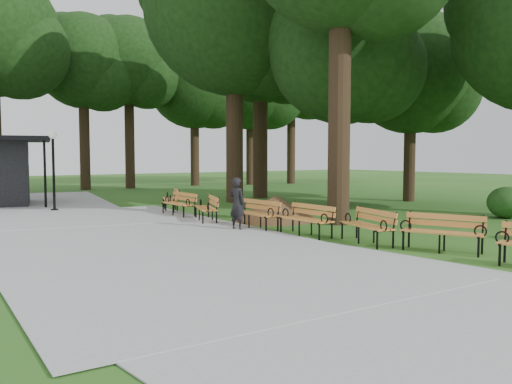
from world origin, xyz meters
TOP-DOWN VIEW (x-y plane):
  - ground at (0.00, 0.00)m, footprint 100.00×100.00m
  - path at (-4.00, 3.00)m, footprint 12.00×38.00m
  - person at (-0.74, 2.77)m, footprint 0.50×0.64m
  - lamp_post at (-3.82, 11.25)m, footprint 0.32×0.32m
  - dirt_mound at (1.56, 3.94)m, footprint 2.65×2.65m
  - bench_1 at (1.20, -2.84)m, footprint 1.31×2.00m
  - bench_2 at (0.66, -1.03)m, footprint 1.10×2.00m
  - bench_3 at (0.25, 0.84)m, footprint 0.64×1.90m
  - bench_4 at (-0.09, 2.80)m, footprint 0.73×1.93m
  - bench_5 at (-0.49, 5.08)m, footprint 1.27×2.00m
  - bench_6 at (-0.52, 7.04)m, footprint 0.66×1.91m
  - bench_7 at (0.13, 9.09)m, footprint 1.30×2.00m
  - lawn_tree_1 at (6.70, 6.16)m, footprint 6.19×6.19m
  - lawn_tree_2 at (4.27, 10.74)m, footprint 8.40×8.40m
  - lawn_tree_4 at (6.76, 12.16)m, footprint 7.36×7.36m
  - lawn_tree_5 at (11.43, 6.35)m, footprint 5.85×5.85m
  - tree_backdrop at (7.06, 22.82)m, footprint 36.67×9.33m
  - shrub_1 at (8.60, -0.16)m, footprint 1.30×1.30m

SIDE VIEW (x-z plane):
  - ground at x=0.00m, z-range 0.00..0.00m
  - shrub_1 at x=8.60m, z-range -0.55..0.55m
  - path at x=-4.00m, z-range 0.00..0.06m
  - dirt_mound at x=1.56m, z-range 0.00..0.87m
  - bench_1 at x=1.20m, z-range 0.00..0.88m
  - bench_2 at x=0.66m, z-range 0.00..0.88m
  - bench_3 at x=0.25m, z-range 0.00..0.88m
  - bench_4 at x=-0.09m, z-range 0.00..0.88m
  - bench_5 at x=-0.49m, z-range 0.00..0.88m
  - bench_6 at x=-0.52m, z-range 0.00..0.88m
  - bench_7 at x=0.13m, z-range 0.00..0.88m
  - person at x=-0.74m, z-range 0.00..1.56m
  - lamp_post at x=-3.82m, z-range 0.69..3.86m
  - lawn_tree_5 at x=11.43m, z-range 1.59..10.67m
  - lawn_tree_1 at x=6.70m, z-range 1.74..11.46m
  - tree_backdrop at x=7.06m, z-range 0.00..16.53m
  - lawn_tree_4 at x=6.76m, z-range 2.40..14.66m
  - lawn_tree_2 at x=4.27m, z-range 2.44..15.81m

